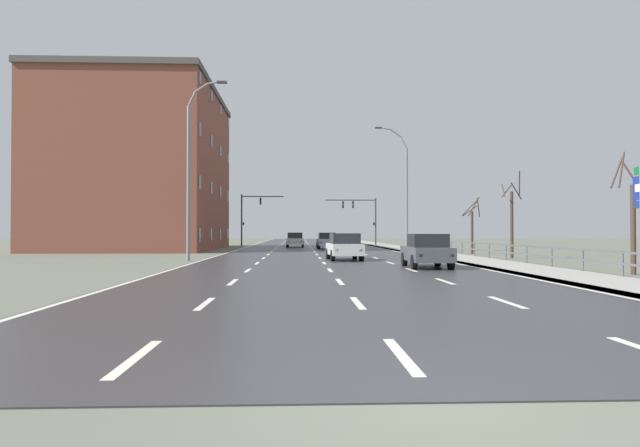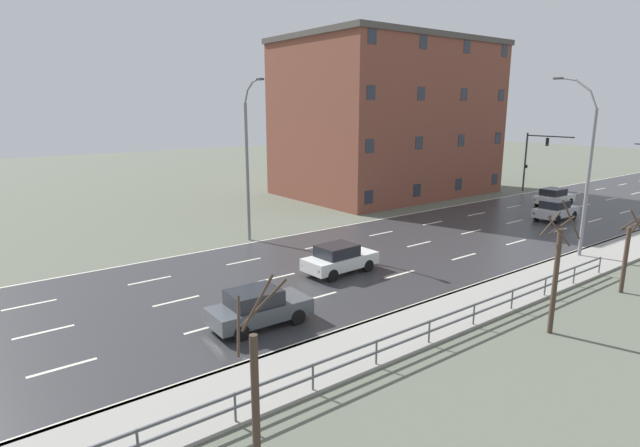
{
  "view_description": "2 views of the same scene",
  "coord_description": "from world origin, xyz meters",
  "px_view_note": "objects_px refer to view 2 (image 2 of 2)",
  "views": [
    {
      "loc": [
        -1.39,
        -5.32,
        1.67
      ],
      "look_at": [
        0.82,
        49.02,
        2.47
      ],
      "focal_mm": 30.99,
      "sensor_mm": 36.0,
      "label": 1
    },
    {
      "loc": [
        21.24,
        10.29,
        8.65
      ],
      "look_at": [
        0.0,
        26.4,
        2.5
      ],
      "focal_mm": 28.53,
      "sensor_mm": 36.0,
      "label": 2
    }
  ],
  "objects_px": {
    "street_lamp_midground": "(586,172)",
    "car_mid_centre": "(258,307)",
    "car_near_left": "(339,258)",
    "car_far_left": "(554,197)",
    "brick_building": "(387,118)",
    "street_lamp_left_bank": "(248,164)",
    "traffic_signal_left": "(534,154)",
    "car_near_right": "(555,210)"
  },
  "relations": [
    {
      "from": "car_mid_centre",
      "to": "car_far_left",
      "type": "xyz_separation_m",
      "value": [
        -6.21,
        33.95,
        0.0
      ]
    },
    {
      "from": "traffic_signal_left",
      "to": "car_far_left",
      "type": "bearing_deg",
      "value": -44.74
    },
    {
      "from": "traffic_signal_left",
      "to": "car_near_left",
      "type": "distance_m",
      "value": 33.63
    },
    {
      "from": "car_near_left",
      "to": "brick_building",
      "type": "bearing_deg",
      "value": 127.91
    },
    {
      "from": "street_lamp_midground",
      "to": "car_mid_centre",
      "type": "distance_m",
      "value": 20.58
    },
    {
      "from": "street_lamp_midground",
      "to": "car_mid_centre",
      "type": "xyz_separation_m",
      "value": [
        -2.86,
        -19.94,
        -4.23
      ]
    },
    {
      "from": "street_lamp_left_bank",
      "to": "brick_building",
      "type": "distance_m",
      "value": 22.57
    },
    {
      "from": "traffic_signal_left",
      "to": "street_lamp_left_bank",
      "type": "bearing_deg",
      "value": -90.79
    },
    {
      "from": "car_near_left",
      "to": "brick_building",
      "type": "relative_size",
      "value": 0.21
    },
    {
      "from": "car_mid_centre",
      "to": "car_near_right",
      "type": "height_order",
      "value": "same"
    },
    {
      "from": "car_near_right",
      "to": "street_lamp_midground",
      "type": "bearing_deg",
      "value": -56.26
    },
    {
      "from": "car_far_left",
      "to": "car_near_left",
      "type": "height_order",
      "value": "same"
    },
    {
      "from": "brick_building",
      "to": "street_lamp_midground",
      "type": "bearing_deg",
      "value": -17.14
    },
    {
      "from": "car_near_left",
      "to": "car_far_left",
      "type": "bearing_deg",
      "value": 93.68
    },
    {
      "from": "street_lamp_midground",
      "to": "car_near_right",
      "type": "bearing_deg",
      "value": 124.88
    },
    {
      "from": "street_lamp_left_bank",
      "to": "brick_building",
      "type": "bearing_deg",
      "value": 112.49
    },
    {
      "from": "car_mid_centre",
      "to": "brick_building",
      "type": "distance_m",
      "value": 34.75
    },
    {
      "from": "street_lamp_left_bank",
      "to": "car_far_left",
      "type": "bearing_deg",
      "value": 78.08
    },
    {
      "from": "street_lamp_left_bank",
      "to": "car_near_right",
      "type": "relative_size",
      "value": 2.5
    },
    {
      "from": "car_near_left",
      "to": "brick_building",
      "type": "distance_m",
      "value": 27.57
    },
    {
      "from": "traffic_signal_left",
      "to": "car_near_right",
      "type": "relative_size",
      "value": 1.46
    },
    {
      "from": "car_far_left",
      "to": "street_lamp_midground",
      "type": "bearing_deg",
      "value": -56.65
    },
    {
      "from": "street_lamp_midground",
      "to": "car_near_left",
      "type": "xyz_separation_m",
      "value": [
        -6.08,
        -13.1,
        -4.23
      ]
    },
    {
      "from": "car_far_left",
      "to": "car_near_right",
      "type": "bearing_deg",
      "value": -59.96
    },
    {
      "from": "street_lamp_midground",
      "to": "car_far_left",
      "type": "height_order",
      "value": "street_lamp_midground"
    },
    {
      "from": "car_far_left",
      "to": "car_near_left",
      "type": "distance_m",
      "value": 27.28
    },
    {
      "from": "traffic_signal_left",
      "to": "car_near_left",
      "type": "height_order",
      "value": "traffic_signal_left"
    },
    {
      "from": "street_lamp_midground",
      "to": "car_near_left",
      "type": "relative_size",
      "value": 2.48
    },
    {
      "from": "traffic_signal_left",
      "to": "car_near_right",
      "type": "distance_m",
      "value": 14.04
    },
    {
      "from": "traffic_signal_left",
      "to": "car_near_right",
      "type": "height_order",
      "value": "traffic_signal_left"
    },
    {
      "from": "street_lamp_left_bank",
      "to": "car_near_left",
      "type": "bearing_deg",
      "value": 2.59
    },
    {
      "from": "street_lamp_left_bank",
      "to": "brick_building",
      "type": "height_order",
      "value": "brick_building"
    },
    {
      "from": "car_far_left",
      "to": "traffic_signal_left",
      "type": "bearing_deg",
      "value": 135.7
    },
    {
      "from": "car_far_left",
      "to": "car_near_left",
      "type": "bearing_deg",
      "value": -83.27
    },
    {
      "from": "car_mid_centre",
      "to": "brick_building",
      "type": "bearing_deg",
      "value": 128.65
    },
    {
      "from": "street_lamp_midground",
      "to": "car_far_left",
      "type": "bearing_deg",
      "value": 122.9
    },
    {
      "from": "car_mid_centre",
      "to": "car_near_left",
      "type": "xyz_separation_m",
      "value": [
        -3.22,
        6.84,
        0.0
      ]
    },
    {
      "from": "car_far_left",
      "to": "car_near_left",
      "type": "relative_size",
      "value": 0.99
    },
    {
      "from": "street_lamp_midground",
      "to": "street_lamp_left_bank",
      "type": "height_order",
      "value": "street_lamp_midground"
    },
    {
      "from": "street_lamp_left_bank",
      "to": "traffic_signal_left",
      "type": "xyz_separation_m",
      "value": [
        0.45,
        32.82,
        -1.12
      ]
    },
    {
      "from": "car_near_left",
      "to": "traffic_signal_left",
      "type": "bearing_deg",
      "value": 101.82
    },
    {
      "from": "street_lamp_midground",
      "to": "car_near_right",
      "type": "distance_m",
      "value": 11.27
    }
  ]
}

